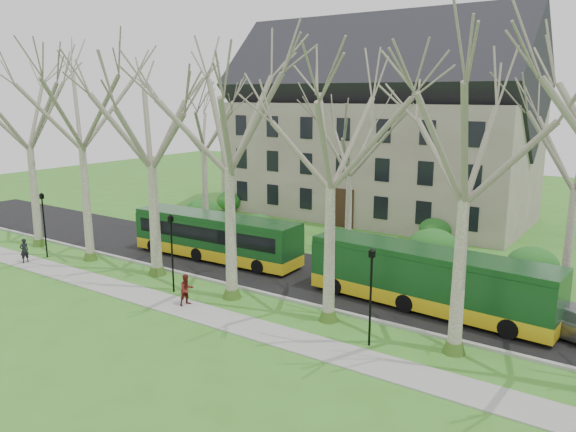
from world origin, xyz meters
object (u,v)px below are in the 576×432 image
object	(u,v)px
bus_follow	(428,278)
pedestrian_a	(24,250)
bus_lead	(215,236)
pedestrian_b	(187,290)

from	to	relation	value
bus_follow	pedestrian_a	size ratio (longest dim) A/B	7.96
bus_lead	pedestrian_b	distance (m)	8.42
bus_follow	bus_lead	bearing A→B (deg)	-178.52
bus_lead	pedestrian_b	size ratio (longest dim) A/B	7.44
bus_lead	bus_follow	size ratio (longest dim) A/B	0.96
pedestrian_a	pedestrian_b	xyz separation A→B (m)	(14.03, 0.50, 0.02)
bus_lead	pedestrian_a	xyz separation A→B (m)	(-9.65, -7.66, -0.72)
pedestrian_b	bus_lead	bearing A→B (deg)	46.40
bus_follow	pedestrian_b	xyz separation A→B (m)	(-10.40, -6.59, -0.76)
pedestrian_b	pedestrian_a	bearing A→B (deg)	106.99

